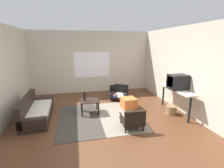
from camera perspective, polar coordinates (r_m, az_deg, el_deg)
The scene contains 15 objects.
ground_plane at distance 4.75m, azimuth -2.90°, elevation -12.90°, with size 7.80×7.80×0.00m, color #56331E.
far_wall_with_window at distance 7.31m, azimuth -7.19°, elevation 7.67°, with size 5.60×0.13×2.70m.
side_wall_right at distance 5.66m, azimuth 24.02°, elevation 4.69°, with size 0.12×6.60×2.70m, color beige.
area_rug at distance 4.95m, azimuth -4.44°, elevation -11.73°, with size 2.39×2.25×0.01m.
couch at distance 5.31m, azimuth -25.42°, elevation -8.80°, with size 0.77×1.85×0.68m.
coffee_table at distance 5.16m, azimuth -7.96°, elevation -6.69°, with size 0.59×0.52×0.42m.
armchair_by_window at distance 6.52m, azimuth 1.64°, elevation -3.14°, with size 0.68×0.70×0.49m.
armchair_striped_foreground at distance 4.28m, azimuth 7.34°, elevation -12.42°, with size 0.58×0.63×0.57m.
armchair_corner at distance 6.38m, azimuth 2.89°, elevation -3.39°, with size 0.80×0.81×0.57m.
ottoman_orange at distance 5.59m, azimuth 5.91°, elevation -6.72°, with size 0.47×0.47×0.35m, color #D1662D.
console_shelf at distance 5.40m, azimuth 21.72°, elevation -2.52°, with size 0.37×1.52×0.81m.
crt_television at distance 5.28m, azimuth 22.29°, elevation 0.70°, with size 0.54×0.40×0.45m.
clay_vase at distance 5.60m, azimuth 20.16°, elevation 0.61°, with size 0.24×0.24×0.34m.
glass_bottle at distance 5.10m, azimuth -9.76°, elevation -4.37°, with size 0.06×0.06×0.31m.
wicker_basket at distance 5.44m, azimuth 20.26°, elevation -8.64°, with size 0.31×0.31×0.27m, color olive.
Camera 1 is at (-0.70, -4.18, 2.16)m, focal length 25.72 mm.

